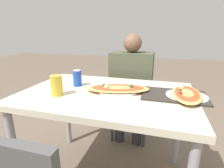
{
  "coord_description": "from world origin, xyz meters",
  "views": [
    {
      "loc": [
        0.36,
        -1.11,
        1.16
      ],
      "look_at": [
        0.04,
        0.01,
        0.81
      ],
      "focal_mm": 28.0,
      "sensor_mm": 36.0,
      "label": 1
    }
  ],
  "objects_px": {
    "chair_far_seated": "(133,91)",
    "dining_table": "(107,102)",
    "pizza_main": "(118,89)",
    "drink_glass": "(57,85)",
    "person_seated": "(131,80)",
    "pizza_second": "(186,95)",
    "soda_can": "(77,78)"
  },
  "relations": [
    {
      "from": "dining_table",
      "to": "pizza_second",
      "type": "xyz_separation_m",
      "value": [
        0.53,
        0.05,
        0.1
      ]
    },
    {
      "from": "person_seated",
      "to": "soda_can",
      "type": "bearing_deg",
      "value": 58.0
    },
    {
      "from": "dining_table",
      "to": "pizza_main",
      "type": "height_order",
      "value": "pizza_main"
    },
    {
      "from": "drink_glass",
      "to": "pizza_second",
      "type": "bearing_deg",
      "value": 13.36
    },
    {
      "from": "person_seated",
      "to": "pizza_main",
      "type": "distance_m",
      "value": 0.59
    },
    {
      "from": "chair_far_seated",
      "to": "dining_table",
      "type": "bearing_deg",
      "value": 84.65
    },
    {
      "from": "chair_far_seated",
      "to": "drink_glass",
      "type": "xyz_separation_m",
      "value": [
        -0.37,
        -0.88,
        0.3
      ]
    },
    {
      "from": "person_seated",
      "to": "pizza_second",
      "type": "xyz_separation_m",
      "value": [
        0.46,
        -0.57,
        0.09
      ]
    },
    {
      "from": "drink_glass",
      "to": "pizza_second",
      "type": "height_order",
      "value": "drink_glass"
    },
    {
      "from": "dining_table",
      "to": "person_seated",
      "type": "height_order",
      "value": "person_seated"
    },
    {
      "from": "person_seated",
      "to": "dining_table",
      "type": "bearing_deg",
      "value": 83.64
    },
    {
      "from": "dining_table",
      "to": "pizza_main",
      "type": "bearing_deg",
      "value": 22.84
    },
    {
      "from": "dining_table",
      "to": "person_seated",
      "type": "relative_size",
      "value": 1.05
    },
    {
      "from": "dining_table",
      "to": "drink_glass",
      "type": "xyz_separation_m",
      "value": [
        -0.3,
        -0.15,
        0.15
      ]
    },
    {
      "from": "chair_far_seated",
      "to": "drink_glass",
      "type": "distance_m",
      "value": 1.0
    },
    {
      "from": "dining_table",
      "to": "drink_glass",
      "type": "relative_size",
      "value": 8.75
    },
    {
      "from": "drink_glass",
      "to": "pizza_second",
      "type": "distance_m",
      "value": 0.85
    },
    {
      "from": "dining_table",
      "to": "chair_far_seated",
      "type": "xyz_separation_m",
      "value": [
        0.07,
        0.73,
        -0.15
      ]
    },
    {
      "from": "chair_far_seated",
      "to": "pizza_second",
      "type": "xyz_separation_m",
      "value": [
        0.46,
        -0.68,
        0.25
      ]
    },
    {
      "from": "chair_far_seated",
      "to": "person_seated",
      "type": "relative_size",
      "value": 0.8
    },
    {
      "from": "dining_table",
      "to": "pizza_main",
      "type": "relative_size",
      "value": 2.48
    },
    {
      "from": "pizza_main",
      "to": "drink_glass",
      "type": "relative_size",
      "value": 3.53
    },
    {
      "from": "chair_far_seated",
      "to": "soda_can",
      "type": "height_order",
      "value": "chair_far_seated"
    },
    {
      "from": "chair_far_seated",
      "to": "person_seated",
      "type": "height_order",
      "value": "person_seated"
    },
    {
      "from": "pizza_main",
      "to": "soda_can",
      "type": "relative_size",
      "value": 3.85
    },
    {
      "from": "pizza_main",
      "to": "soda_can",
      "type": "distance_m",
      "value": 0.34
    },
    {
      "from": "dining_table",
      "to": "pizza_second",
      "type": "bearing_deg",
      "value": 4.95
    },
    {
      "from": "dining_table",
      "to": "drink_glass",
      "type": "bearing_deg",
      "value": -153.27
    },
    {
      "from": "pizza_main",
      "to": "pizza_second",
      "type": "xyz_separation_m",
      "value": [
        0.46,
        0.02,
        -0.0
      ]
    },
    {
      "from": "person_seated",
      "to": "chair_far_seated",
      "type": "bearing_deg",
      "value": -90.0
    },
    {
      "from": "pizza_second",
      "to": "drink_glass",
      "type": "bearing_deg",
      "value": -166.64
    },
    {
      "from": "pizza_main",
      "to": "drink_glass",
      "type": "distance_m",
      "value": 0.42
    }
  ]
}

